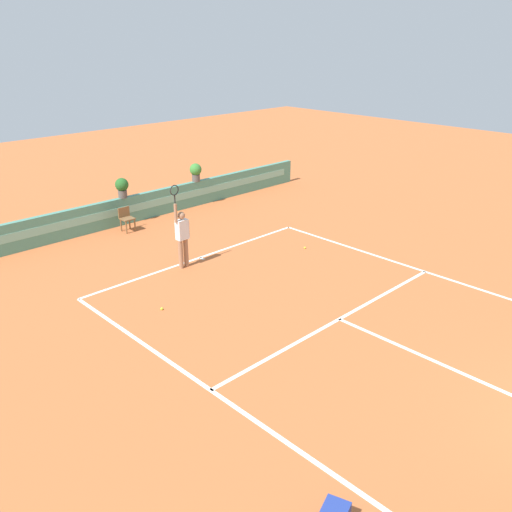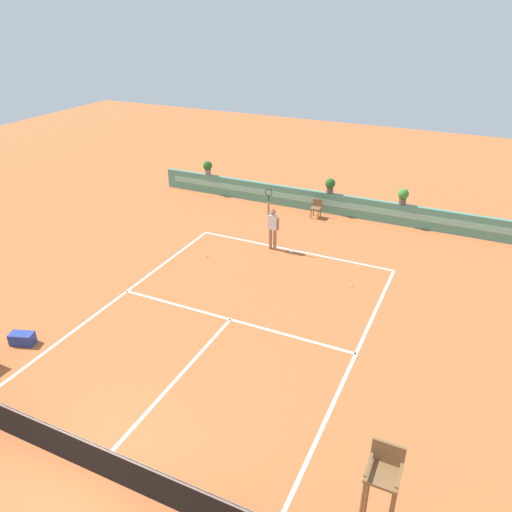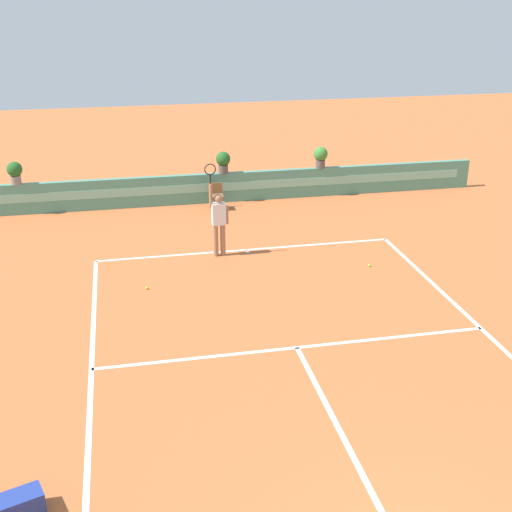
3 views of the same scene
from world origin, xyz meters
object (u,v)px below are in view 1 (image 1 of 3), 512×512
Objects in this scene: tennis_ball_near_baseline at (305,248)px; potted_plant_right at (196,171)px; tennis_ball_mid_court at (162,309)px; ball_kid_chair at (126,218)px; potted_plant_centre at (122,187)px; tennis_player at (182,234)px.

potted_plant_right reaches higher than tennis_ball_near_baseline.
tennis_ball_near_baseline is 1.00× the size of tennis_ball_mid_court.
ball_kid_chair is 3.92m from potted_plant_right.
potted_plant_centre reaches higher than tennis_ball_mid_court.
potted_plant_centre is (0.88, 4.74, 0.36)m from tennis_player.
tennis_ball_mid_court is 0.09× the size of potted_plant_right.
potted_plant_right is at bearing 48.10° from tennis_player.
ball_kid_chair is at bearing 82.70° from tennis_player.
tennis_player reaches higher than tennis_ball_mid_court.
tennis_player is 38.01× the size of tennis_ball_mid_court.
tennis_ball_near_baseline is at bearing 2.41° from tennis_ball_mid_court.
tennis_ball_near_baseline is at bearing -94.55° from potted_plant_right.
tennis_ball_near_baseline is (3.75, -1.55, -1.02)m from tennis_player.
ball_kid_chair is 6.37m from tennis_ball_mid_court.
tennis_ball_mid_court is (-5.81, -0.24, 0.00)m from tennis_ball_near_baseline.
tennis_ball_mid_court is 9.19m from potted_plant_right.
tennis_player is 2.92m from tennis_ball_mid_court.
potted_plant_centre is at bearing 63.34° from ball_kid_chair.
tennis_ball_near_baseline is at bearing -22.49° from tennis_player.
tennis_player is 4.19m from tennis_ball_near_baseline.
potted_plant_centre is (2.94, 6.54, 1.38)m from tennis_ball_mid_court.
potted_plant_centre is (-3.37, 0.00, 0.00)m from potted_plant_right.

